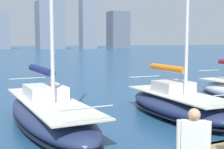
% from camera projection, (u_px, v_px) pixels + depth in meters
% --- Properties ---
extents(sailboat_orange, '(2.94, 7.53, 11.69)m').
position_uv_depth(sailboat_orange, '(178.00, 103.00, 15.14)').
color(sailboat_orange, navy).
rests_on(sailboat_orange, ground).
extents(sailboat_navy, '(2.76, 9.38, 9.43)m').
position_uv_depth(sailboat_navy, '(49.00, 112.00, 13.13)').
color(sailboat_navy, navy).
rests_on(sailboat_navy, ground).
extents(person_white_shirt, '(0.55, 0.44, 1.78)m').
position_uv_depth(person_white_shirt, '(193.00, 145.00, 5.96)').
color(person_white_shirt, '#4C473D').
rests_on(person_white_shirt, dock_pier).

